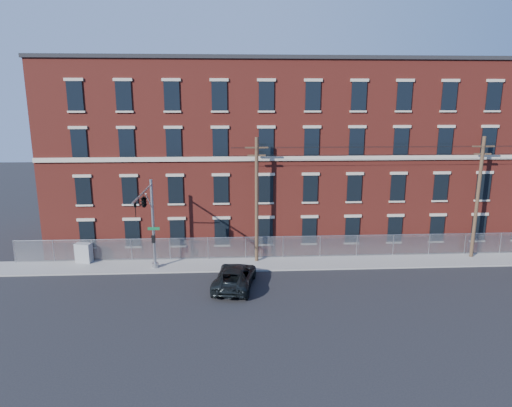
{
  "coord_description": "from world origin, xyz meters",
  "views": [
    {
      "loc": [
        0.05,
        -28.7,
        12.76
      ],
      "look_at": [
        1.86,
        4.0,
        5.27
      ],
      "focal_mm": 31.25,
      "sensor_mm": 36.0,
      "label": 1
    }
  ],
  "objects": [
    {
      "name": "chain_link_fence",
      "position": [
        12.0,
        6.3,
        1.06
      ],
      "size": [
        59.06,
        0.06,
        1.85
      ],
      "color": "#A5A8AD",
      "rests_on": "ground"
    },
    {
      "name": "utility_pole_near",
      "position": [
        2.0,
        5.6,
        5.34
      ],
      "size": [
        1.8,
        0.28,
        10.0
      ],
      "color": "#4C3926",
      "rests_on": "ground"
    },
    {
      "name": "overhead_wires",
      "position": [
        20.0,
        5.6,
        9.12
      ],
      "size": [
        40.0,
        0.62,
        0.62
      ],
      "color": "black",
      "rests_on": "ground"
    },
    {
      "name": "utility_cabinet",
      "position": [
        -11.92,
        6.0,
        0.91
      ],
      "size": [
        1.38,
        0.91,
        1.58
      ],
      "primitive_type": "cube",
      "rotation": [
        0.0,
        0.0,
        -0.24
      ],
      "color": "gray",
      "rests_on": "sidewalk"
    },
    {
      "name": "utility_pole_mid",
      "position": [
        20.0,
        5.6,
        5.34
      ],
      "size": [
        1.8,
        0.28,
        10.0
      ],
      "color": "#4C3926",
      "rests_on": "ground"
    },
    {
      "name": "sidewalk",
      "position": [
        12.0,
        5.0,
        0.06
      ],
      "size": [
        65.0,
        3.0,
        0.12
      ],
      "primitive_type": "cube",
      "color": "gray",
      "rests_on": "ground"
    },
    {
      "name": "pickup_truck",
      "position": [
        0.18,
        0.7,
        0.76
      ],
      "size": [
        3.46,
        5.86,
        1.53
      ],
      "primitive_type": "imported",
      "rotation": [
        0.0,
        0.0,
        2.97
      ],
      "color": "black",
      "rests_on": "ground"
    },
    {
      "name": "traffic_signal_mast",
      "position": [
        -6.0,
        2.18,
        5.39
      ],
      "size": [
        0.9,
        6.75,
        7.0
      ],
      "color": "#9EA0A5",
      "rests_on": "ground"
    },
    {
      "name": "ground",
      "position": [
        0.0,
        0.0,
        0.0
      ],
      "size": [
        140.0,
        140.0,
        0.0
      ],
      "primitive_type": "plane",
      "color": "black",
      "rests_on": "ground"
    },
    {
      "name": "mill_building",
      "position": [
        12.0,
        13.93,
        8.15
      ],
      "size": [
        55.3,
        14.32,
        16.3
      ],
      "color": "maroon",
      "rests_on": "ground"
    }
  ]
}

